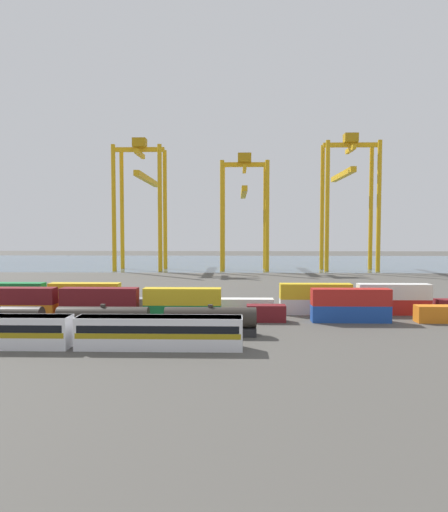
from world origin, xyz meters
TOP-DOWN VIEW (x-y plane):
  - ground_plane at (0.00, 40.00)m, footprint 420.00×420.00m
  - harbour_water at (0.00, 131.62)m, footprint 400.00×110.00m
  - passenger_train at (-11.53, -23.57)m, footprint 40.55×3.14m
  - freight_tank_row at (-10.10, -16.34)m, footprint 41.63×2.72m
  - shipping_container_1 at (-26.60, -6.71)m, footprint 12.10×2.44m
  - shipping_container_2 at (-26.60, -6.71)m, footprint 12.10×2.44m
  - shipping_container_3 at (-13.50, -6.71)m, footprint 12.10×2.44m
  - shipping_container_4 at (-13.50, -6.71)m, footprint 12.10×2.44m
  - shipping_container_5 at (-0.40, -6.71)m, footprint 12.10×2.44m
  - shipping_container_6 at (-0.40, -6.71)m, footprint 12.10×2.44m
  - shipping_container_7 at (12.70, -6.71)m, footprint 6.04×2.44m
  - shipping_container_8 at (25.81, -6.71)m, footprint 12.10×2.44m
  - shipping_container_9 at (25.81, -6.71)m, footprint 12.10×2.44m
  - shipping_container_10 at (38.91, -6.71)m, footprint 6.04×2.44m
  - shipping_container_11 at (-31.26, -0.10)m, footprint 12.10×2.44m
  - shipping_container_12 at (-31.26, -0.10)m, footprint 12.10×2.44m
  - shipping_container_13 at (-18.06, -0.10)m, footprint 12.10×2.44m
  - shipping_container_14 at (-18.06, -0.10)m, footprint 12.10×2.44m
  - shipping_container_15 at (-4.86, -0.10)m, footprint 12.10×2.44m
  - shipping_container_16 at (8.35, -0.10)m, footprint 12.10×2.44m
  - shipping_container_17 at (21.55, -0.10)m, footprint 12.10×2.44m
  - shipping_container_18 at (21.55, -0.10)m, footprint 12.10×2.44m
  - shipping_container_19 at (34.75, -0.10)m, footprint 12.10×2.44m
  - shipping_container_20 at (34.75, -0.10)m, footprint 12.10×2.44m
  - gantry_crane_west at (-26.88, 91.07)m, footprint 17.95×41.90m
  - gantry_crane_central at (11.12, 90.52)m, footprint 17.42×36.71m
  - gantry_crane_east at (49.11, 89.84)m, footprint 19.60×33.45m

SIDE VIEW (x-z plane):
  - ground_plane at x=0.00m, z-range 0.00..0.00m
  - harbour_water at x=0.00m, z-range 0.00..0.01m
  - shipping_container_1 at x=-26.60m, z-range 0.00..2.60m
  - shipping_container_3 at x=-13.50m, z-range 0.00..2.60m
  - shipping_container_5 at x=-0.40m, z-range 0.00..2.60m
  - shipping_container_7 at x=12.70m, z-range 0.00..2.60m
  - shipping_container_8 at x=25.81m, z-range 0.00..2.60m
  - shipping_container_10 at x=38.91m, z-range 0.00..2.60m
  - shipping_container_11 at x=-31.26m, z-range 0.00..2.60m
  - shipping_container_13 at x=-18.06m, z-range 0.00..2.60m
  - shipping_container_15 at x=-4.86m, z-range 0.00..2.60m
  - shipping_container_16 at x=8.35m, z-range 0.00..2.60m
  - shipping_container_17 at x=21.55m, z-range 0.00..2.60m
  - shipping_container_19 at x=34.75m, z-range 0.00..2.60m
  - freight_tank_row at x=-10.10m, z-range -0.14..4.04m
  - passenger_train at x=-11.53m, z-range 0.19..4.09m
  - shipping_container_2 at x=-26.60m, z-range 2.60..5.20m
  - shipping_container_4 at x=-13.50m, z-range 2.60..5.20m
  - shipping_container_6 at x=-0.40m, z-range 2.60..5.20m
  - shipping_container_9 at x=25.81m, z-range 2.60..5.20m
  - shipping_container_12 at x=-31.26m, z-range 2.60..5.20m
  - shipping_container_14 at x=-18.06m, z-range 2.60..5.20m
  - shipping_container_18 at x=21.55m, z-range 2.60..5.20m
  - shipping_container_20 at x=34.75m, z-range 2.60..5.20m
  - gantry_crane_central at x=11.12m, z-range 4.47..46.70m
  - gantry_crane_west at x=-26.88m, z-range 5.32..53.10m
  - gantry_crane_east at x=49.11m, z-range 5.13..54.21m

